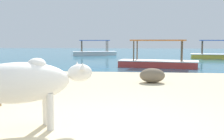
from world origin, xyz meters
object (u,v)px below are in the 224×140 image
Objects in this scene: boat_white at (95,52)px; boat_red at (158,61)px; cow at (23,83)px; boat_yellow at (218,55)px.

boat_white is 11.12m from boat_red.
boat_yellow is at bearing 36.25° from cow.
cow is 0.44× the size of boat_white.
boat_white is at bearing 66.30° from cow.
boat_white and boat_yellow have the same top height.
boat_yellow is (4.53, 6.61, 0.00)m from boat_red.
cow is 17.53m from boat_yellow.
boat_white is (-2.33, 19.56, -0.40)m from cow.
boat_yellow reaches higher than cow.
boat_red and boat_yellow have the same top height.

